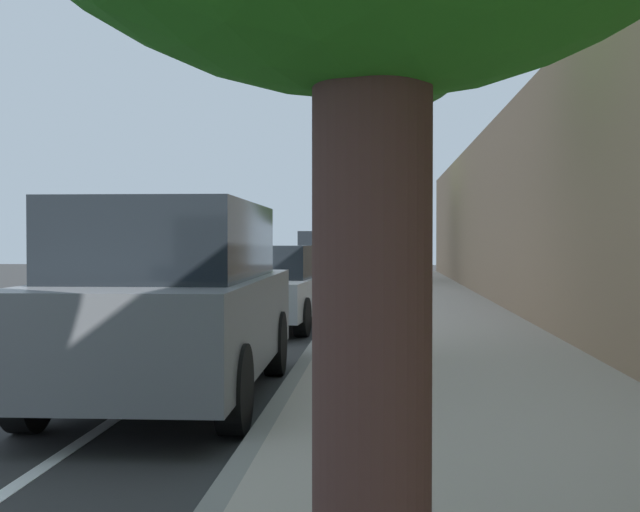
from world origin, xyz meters
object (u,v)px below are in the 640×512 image
Objects in this scene: bicycle_at_curb at (324,291)px; fire_hydrant at (367,270)px; parked_sedan_silver_mid at (272,287)px; street_tree_far_end at (380,201)px; parked_pickup_black_far at (321,260)px; cyclist_with_backpack at (332,263)px; street_tree_mid_block at (379,20)px; parked_suv_grey_second at (173,298)px.

fire_hydrant is at bearing 83.72° from bicycle_at_curb.
street_tree_far_end reaches higher than parked_sedan_silver_mid.
cyclist_with_backpack is at bearing -84.07° from parked_pickup_black_far.
cyclist_with_backpack is (0.95, -9.19, 0.17)m from parked_pickup_black_far.
fire_hydrant is (1.63, -0.61, -0.31)m from parked_pickup_black_far.
street_tree_mid_block is (2.00, -4.25, 3.70)m from parked_sedan_silver_mid.
parked_suv_grey_second is at bearing -94.78° from fire_hydrant.
street_tree_far_end is at bearing 84.22° from parked_suv_grey_second.
parked_pickup_black_far reaches higher than bicycle_at_curb.
parked_sedan_silver_mid is 3.38× the size of bicycle_at_curb.
fire_hydrant is (-0.46, -1.17, -2.45)m from street_tree_far_end.
cyclist_with_backpack is at bearing 85.01° from parked_suv_grey_second.
fire_hydrant is (0.90, 8.14, 0.22)m from bicycle_at_curb.
parked_sedan_silver_mid is at bearing -96.85° from fire_hydrant.
cyclist_with_backpack is at bearing 78.48° from parked_sedan_silver_mid.
street_tree_far_end reaches higher than fire_hydrant.
street_tree_far_end is at bearing 15.12° from parked_pickup_black_far.
fire_hydrant is (1.54, 12.80, -0.16)m from parked_sedan_silver_mid.
fire_hydrant is at bearing 91.54° from street_tree_mid_block.
bicycle_at_curb is 9.89m from street_tree_mid_block.
bicycle_at_curb is at bearing -96.28° from fire_hydrant.
street_tree_mid_block reaches higher than cyclist_with_backpack.
street_tree_mid_block reaches higher than fire_hydrant.
street_tree_mid_block reaches higher than parked_suv_grey_second.
parked_sedan_silver_mid reaches higher than bicycle_at_curb.
parked_sedan_silver_mid is at bearing -89.60° from parked_pickup_black_far.
cyclist_with_backpack is (0.22, -0.43, 0.70)m from bicycle_at_curb.
street_tree_far_end reaches higher than parked_pickup_black_far.
fire_hydrant is (0.68, 8.58, -0.48)m from cyclist_with_backpack.
parked_suv_grey_second is 20.00m from parked_pickup_black_far.
street_tree_mid_block is 18.28m from street_tree_far_end.
street_tree_mid_block reaches higher than street_tree_far_end.
street_tree_far_end is (2.09, 0.56, 2.15)m from parked_pickup_black_far.
cyclist_with_backpack is at bearing -94.52° from fire_hydrant.
bicycle_at_curb is at bearing 98.65° from street_tree_mid_block.
parked_sedan_silver_mid is at bearing 115.16° from street_tree_mid_block.
bicycle_at_curb is (0.73, 11.25, -0.65)m from parked_suv_grey_second.
cyclist_with_backpack is 0.44× the size of street_tree_far_end.
street_tree_far_end is at bearing 83.35° from cyclist_with_backpack.
fire_hydrant is at bearing -20.43° from parked_pickup_black_far.
street_tree_mid_block is (1.36, -8.91, 4.08)m from bicycle_at_curb.
parked_suv_grey_second is at bearing -93.69° from bicycle_at_curb.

